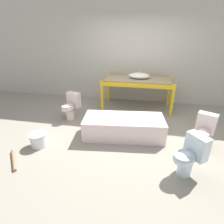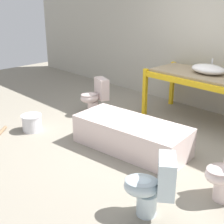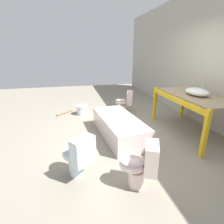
{
  "view_description": "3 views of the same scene",
  "coord_description": "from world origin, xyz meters",
  "views": [
    {
      "loc": [
        0.4,
        -3.52,
        2.02
      ],
      "look_at": [
        -0.15,
        -0.65,
        0.68
      ],
      "focal_mm": 28.0,
      "sensor_mm": 36.0,
      "label": 1
    },
    {
      "loc": [
        2.71,
        -3.34,
        2.11
      ],
      "look_at": [
        -0.04,
        -0.63,
        0.63
      ],
      "focal_mm": 50.0,
      "sensor_mm": 36.0,
      "label": 2
    },
    {
      "loc": [
        3.33,
        -1.25,
        1.74
      ],
      "look_at": [
        0.07,
        -0.49,
        0.57
      ],
      "focal_mm": 28.0,
      "sensor_mm": 36.0,
      "label": 3
    }
  ],
  "objects": [
    {
      "name": "ground_plane",
      "position": [
        0.0,
        0.0,
        0.0
      ],
      "size": [
        12.0,
        12.0,
        0.0
      ],
      "primitive_type": "plane",
      "color": "gray"
    },
    {
      "name": "warehouse_wall_rear",
      "position": [
        0.0,
        1.92,
        1.6
      ],
      "size": [
        10.8,
        0.08,
        3.2
      ],
      "color": "#B2AD9E",
      "rests_on": "ground_plane"
    },
    {
      "name": "shelving_rack",
      "position": [
        0.2,
        1.28,
        0.75
      ],
      "size": [
        1.91,
        0.91,
        0.86
      ],
      "color": "yellow",
      "rests_on": "ground_plane"
    },
    {
      "name": "sink_basin",
      "position": [
        0.23,
        1.31,
        0.94
      ],
      "size": [
        0.57,
        0.39,
        0.24
      ],
      "color": "white",
      "rests_on": "shelving_rack"
    },
    {
      "name": "bathtub_main",
      "position": [
        0.03,
        -0.33,
        0.24
      ],
      "size": [
        1.72,
        0.88,
        0.43
      ],
      "rotation": [
        0.0,
        0.0,
        0.11
      ],
      "color": "silver",
      "rests_on": "ground_plane"
    },
    {
      "name": "toilet_near",
      "position": [
        1.14,
        -1.24,
        0.34
      ],
      "size": [
        0.58,
        0.54,
        0.66
      ],
      "rotation": [
        0.0,
        0.0,
        -0.92
      ],
      "color": "silver",
      "rests_on": "ground_plane"
    },
    {
      "name": "toilet_far",
      "position": [
        -1.38,
        0.25,
        0.34
      ],
      "size": [
        0.46,
        0.57,
        0.66
      ],
      "rotation": [
        0.0,
        0.0,
        -0.35
      ],
      "color": "silver",
      "rests_on": "ground_plane"
    },
    {
      "name": "bucket_white",
      "position": [
        -1.53,
        -1.0,
        0.14
      ],
      "size": [
        0.33,
        0.33,
        0.27
      ],
      "color": "silver",
      "rests_on": "ground_plane"
    }
  ]
}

